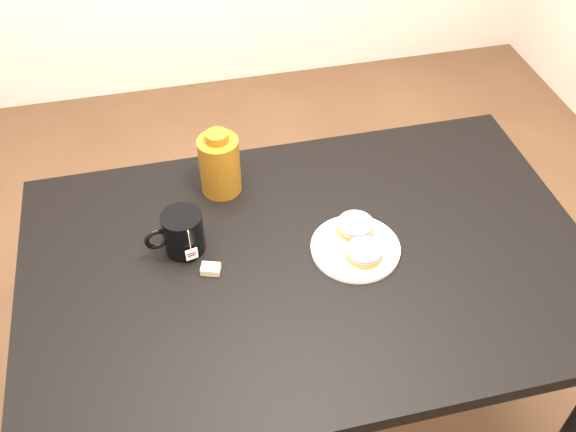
{
  "coord_description": "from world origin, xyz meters",
  "views": [
    {
      "loc": [
        -0.29,
        -1.01,
        1.93
      ],
      "look_at": [
        -0.03,
        0.09,
        0.81
      ],
      "focal_mm": 40.0,
      "sensor_mm": 36.0,
      "label": 1
    }
  ],
  "objects_px": {
    "table": "(309,279)",
    "bagel_back": "(355,226)",
    "plate": "(355,248)",
    "bagel_front": "(364,252)",
    "mug": "(182,233)",
    "teabag_pouch": "(211,269)",
    "bagel_package": "(220,164)"
  },
  "relations": [
    {
      "from": "bagel_front",
      "to": "mug",
      "type": "relative_size",
      "value": 0.83
    },
    {
      "from": "teabag_pouch",
      "to": "bagel_package",
      "type": "height_order",
      "value": "bagel_package"
    },
    {
      "from": "bagel_back",
      "to": "teabag_pouch",
      "type": "bearing_deg",
      "value": -173.3
    },
    {
      "from": "table",
      "to": "teabag_pouch",
      "type": "relative_size",
      "value": 31.11
    },
    {
      "from": "plate",
      "to": "bagel_front",
      "type": "relative_size",
      "value": 1.73
    },
    {
      "from": "table",
      "to": "bagel_back",
      "type": "xyz_separation_m",
      "value": [
        0.13,
        0.05,
        0.11
      ]
    },
    {
      "from": "bagel_front",
      "to": "table",
      "type": "bearing_deg",
      "value": 164.05
    },
    {
      "from": "mug",
      "to": "teabag_pouch",
      "type": "height_order",
      "value": "mug"
    },
    {
      "from": "bagel_back",
      "to": "teabag_pouch",
      "type": "relative_size",
      "value": 2.57
    },
    {
      "from": "bagel_back",
      "to": "mug",
      "type": "height_order",
      "value": "mug"
    },
    {
      "from": "bagel_front",
      "to": "mug",
      "type": "height_order",
      "value": "mug"
    },
    {
      "from": "plate",
      "to": "mug",
      "type": "distance_m",
      "value": 0.43
    },
    {
      "from": "bagel_package",
      "to": "bagel_back",
      "type": "bearing_deg",
      "value": -38.99
    },
    {
      "from": "plate",
      "to": "bagel_package",
      "type": "distance_m",
      "value": 0.42
    },
    {
      "from": "table",
      "to": "plate",
      "type": "distance_m",
      "value": 0.15
    },
    {
      "from": "plate",
      "to": "bagel_package",
      "type": "xyz_separation_m",
      "value": [
        -0.29,
        0.3,
        0.08
      ]
    },
    {
      "from": "plate",
      "to": "mug",
      "type": "relative_size",
      "value": 1.43
    },
    {
      "from": "teabag_pouch",
      "to": "bagel_back",
      "type": "bearing_deg",
      "value": 6.7
    },
    {
      "from": "plate",
      "to": "bagel_front",
      "type": "distance_m",
      "value": 0.04
    },
    {
      "from": "table",
      "to": "plate",
      "type": "height_order",
      "value": "plate"
    },
    {
      "from": "bagel_front",
      "to": "mug",
      "type": "distance_m",
      "value": 0.44
    },
    {
      "from": "mug",
      "to": "bagel_package",
      "type": "bearing_deg",
      "value": 46.02
    },
    {
      "from": "bagel_package",
      "to": "bagel_front",
      "type": "bearing_deg",
      "value": -48.5
    },
    {
      "from": "plate",
      "to": "bagel_front",
      "type": "bearing_deg",
      "value": -73.69
    },
    {
      "from": "teabag_pouch",
      "to": "bagel_package",
      "type": "relative_size",
      "value": 0.24
    },
    {
      "from": "bagel_back",
      "to": "bagel_front",
      "type": "relative_size",
      "value": 0.91
    },
    {
      "from": "plate",
      "to": "teabag_pouch",
      "type": "bearing_deg",
      "value": 178.16
    },
    {
      "from": "table",
      "to": "bagel_package",
      "type": "xyz_separation_m",
      "value": [
        -0.17,
        0.3,
        0.17
      ]
    },
    {
      "from": "plate",
      "to": "bagel_front",
      "type": "xyz_separation_m",
      "value": [
        0.01,
        -0.04,
        0.02
      ]
    },
    {
      "from": "bagel_back",
      "to": "bagel_front",
      "type": "distance_m",
      "value": 0.09
    },
    {
      "from": "bagel_back",
      "to": "bagel_front",
      "type": "height_order",
      "value": "same"
    },
    {
      "from": "table",
      "to": "mug",
      "type": "relative_size",
      "value": 9.05
    }
  ]
}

